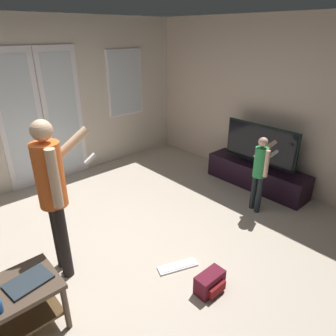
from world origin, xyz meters
name	(u,v)px	position (x,y,z in m)	size (l,w,h in m)	color
ground_plane	(110,268)	(0.00, 0.00, -0.01)	(6.30, 5.15, 0.02)	beige
wall_back_with_doors	(16,109)	(0.08, 2.54, 1.28)	(6.30, 0.09, 2.62)	beige
wall_right_plain	(277,105)	(3.12, 0.00, 1.30)	(0.06, 5.15, 2.59)	beige
tv_stand	(256,175)	(2.80, 0.00, 0.20)	(0.44, 1.67, 0.39)	black
flat_screen_tv	(260,145)	(2.80, 0.01, 0.72)	(0.08, 1.22, 0.65)	black
person_adult	(53,187)	(-0.35, 0.28, 0.99)	(0.68, 0.45, 1.66)	black
person_child	(260,168)	(2.18, -0.40, 0.66)	(0.50, 0.29, 1.09)	#1F252A
backpack	(210,283)	(0.56, -0.94, 0.10)	(0.31, 0.19, 0.20)	maroon
loose_keyboard	(178,266)	(0.55, -0.50, 0.01)	(0.46, 0.28, 0.02)	white
laptop_closed	(28,281)	(-0.84, -0.20, 0.50)	(0.34, 0.23, 0.02)	#2B343C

